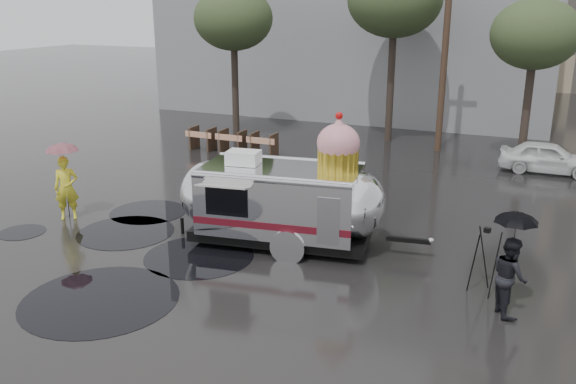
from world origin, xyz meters
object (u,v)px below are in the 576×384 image
at_px(person_left, 66,188).
at_px(person_right, 510,276).
at_px(airstream_trailer, 284,198).
at_px(tripod, 485,254).

xyz_separation_m(person_left, person_right, (12.67, -0.90, -0.11)).
bearing_deg(person_right, airstream_trailer, 47.98).
relative_size(airstream_trailer, person_right, 4.06).
bearing_deg(tripod, airstream_trailer, -165.34).
bearing_deg(person_right, person_left, 59.36).
height_order(airstream_trailer, tripod, airstream_trailer).
bearing_deg(airstream_trailer, person_left, 177.72).
relative_size(person_left, person_right, 1.13).
bearing_deg(airstream_trailer, tripod, -17.11).
xyz_separation_m(person_left, tripod, (12.07, -0.10, -0.02)).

